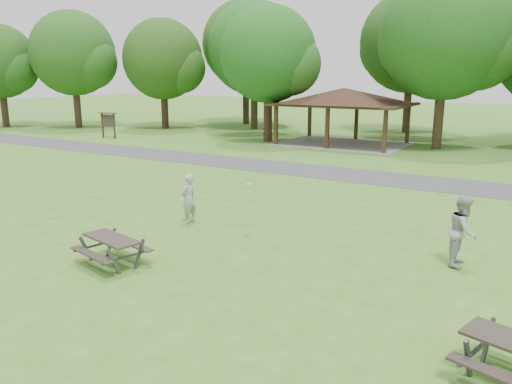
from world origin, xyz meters
name	(u,v)px	position (x,y,z in m)	size (l,w,h in m)	color
ground	(136,272)	(0.00, 0.00, 0.00)	(160.00, 160.00, 0.00)	#3C7220
asphalt_path	(345,174)	(0.00, 14.00, 0.01)	(120.00, 3.20, 0.02)	#3F3F41
pavilion	(344,98)	(-4.00, 24.00, 3.06)	(8.60, 7.01, 3.76)	#352213
notice_board	(108,121)	(-20.00, 18.00, 1.31)	(1.60, 0.30, 1.88)	#341F12
tree_row_a	(74,56)	(-27.91, 22.03, 6.15)	(7.56, 7.20, 9.97)	#321E16
tree_row_b	(164,62)	(-20.92, 25.53, 5.67)	(7.14, 6.80, 9.28)	black
tree_row_c	(255,51)	(-13.90, 29.03, 6.54)	(8.19, 7.80, 10.67)	black
tree_row_d	(269,57)	(-8.92, 22.53, 5.77)	(6.93, 6.60, 9.27)	black
tree_row_e	(447,38)	(2.10, 25.03, 6.78)	(8.40, 8.00, 11.02)	#332416
tree_deep_a	(247,46)	(-16.90, 32.53, 7.13)	(8.40, 8.00, 11.38)	black
tree_deep_b	(413,45)	(-1.90, 33.03, 6.89)	(8.40, 8.00, 11.13)	#332216
tree_flank_left	(0,64)	(-33.92, 19.03, 5.53)	(6.72, 6.40, 8.93)	black
picnic_table_middle	(112,244)	(-0.87, 0.08, 0.54)	(1.94, 1.69, 0.73)	#2E2521
frisbee_in_flight	(249,184)	(0.72, 4.07, 1.49)	(0.25, 0.25, 0.02)	yellow
frisbee_thrower	(189,199)	(-1.44, 3.90, 0.80)	(0.58, 0.38, 1.60)	#98989A
frisbee_catcher	(463,231)	(6.66, 4.51, 0.89)	(0.86, 0.67, 1.78)	#A1A1A3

